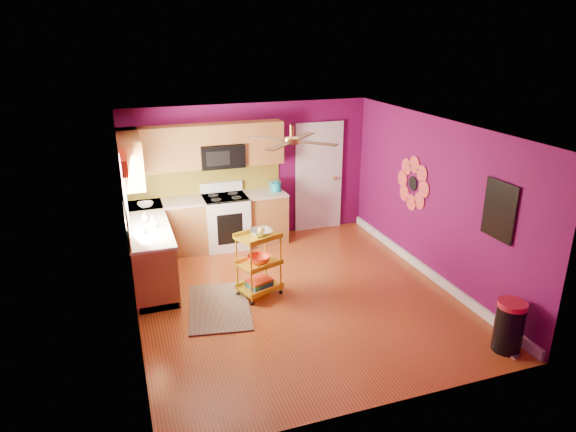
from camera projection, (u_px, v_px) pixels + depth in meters
name	position (u px, v px, depth m)	size (l,w,h in m)	color
ground	(296.00, 296.00, 7.57)	(5.00, 5.00, 0.00)	maroon
room_envelope	(299.00, 190.00, 7.02)	(4.54, 5.04, 2.52)	#630B49
lower_cabinets	(184.00, 236.00, 8.62)	(2.81, 2.31, 0.94)	brown
electric_range	(226.00, 221.00, 9.17)	(0.76, 0.66, 1.13)	white
upper_cabinetry	(182.00, 152.00, 8.50)	(2.80, 2.30, 1.26)	brown
left_window	(124.00, 178.00, 7.23)	(0.08, 1.35, 1.08)	white
panel_door	(319.00, 178.00, 9.83)	(0.95, 0.11, 2.15)	white
right_wall_art	(448.00, 195.00, 7.46)	(0.04, 2.74, 1.04)	black
ceiling_fan	(292.00, 140.00, 6.97)	(1.01, 1.01, 0.26)	#BF8C3F
shag_rug	(219.00, 307.00, 7.26)	(0.84, 1.38, 0.02)	black
rolling_cart	(259.00, 261.00, 7.43)	(0.70, 0.60, 1.06)	gold
trash_can	(509.00, 326.00, 6.20)	(0.43, 0.44, 0.66)	black
teal_kettle	(276.00, 187.00, 9.28)	(0.18, 0.18, 0.21)	teal
toaster	(274.00, 185.00, 9.39)	(0.22, 0.15, 0.18)	beige
soap_bottle_a	(152.00, 222.00, 7.58)	(0.08, 0.08, 0.18)	#EA3F72
soap_bottle_b	(145.00, 217.00, 7.80)	(0.12, 0.12, 0.15)	white
counter_dish	(145.00, 205.00, 8.50)	(0.26, 0.26, 0.06)	white
counter_cup	(142.00, 230.00, 7.37)	(0.12, 0.12, 0.09)	white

